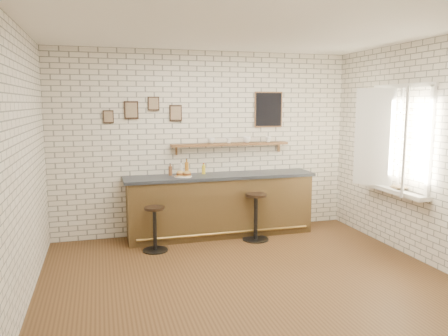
{
  "coord_description": "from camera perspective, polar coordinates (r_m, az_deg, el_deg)",
  "views": [
    {
      "loc": [
        -1.7,
        -5.03,
        2.16
      ],
      "look_at": [
        0.0,
        0.9,
        1.24
      ],
      "focal_mm": 35.0,
      "sensor_mm": 36.0,
      "label": 1
    }
  ],
  "objects": [
    {
      "name": "wall_shelf",
      "position": [
        7.28,
        0.85,
        3.11
      ],
      "size": [
        2.0,
        0.18,
        0.18
      ],
      "color": "brown",
      "rests_on": "ground"
    },
    {
      "name": "ciabatta_sandwich",
      "position": [
        6.89,
        -5.29,
        -0.72
      ],
      "size": [
        0.25,
        0.17,
        0.08
      ],
      "color": "tan",
      "rests_on": "sandwich_plate"
    },
    {
      "name": "back_wall_decor",
      "position": [
        7.27,
        -0.65,
        7.59
      ],
      "size": [
        2.96,
        0.02,
        0.56
      ],
      "color": "black",
      "rests_on": "ground"
    },
    {
      "name": "shelf_cup_a",
      "position": [
        7.18,
        -1.65,
        3.58
      ],
      "size": [
        0.14,
        0.14,
        0.09
      ],
      "primitive_type": "imported",
      "rotation": [
        0.0,
        0.0,
        0.22
      ],
      "color": "white",
      "rests_on": "wall_shelf"
    },
    {
      "name": "book_upper",
      "position": [
        6.78,
        21.36,
        -2.3
      ],
      "size": [
        0.23,
        0.28,
        0.02
      ],
      "primitive_type": "imported",
      "rotation": [
        0.0,
        0.0,
        -0.26
      ],
      "color": "tan",
      "rests_on": "book_lower"
    },
    {
      "name": "shelf_cup_c",
      "position": [
        7.36,
        3.02,
        3.73
      ],
      "size": [
        0.18,
        0.18,
        0.1
      ],
      "primitive_type": "imported",
      "rotation": [
        0.0,
        0.0,
        1.08
      ],
      "color": "white",
      "rests_on": "wall_shelf"
    },
    {
      "name": "bitters_bottle_amber",
      "position": [
        7.08,
        -4.89,
        -0.02
      ],
      "size": [
        0.06,
        0.06,
        0.26
      ],
      "color": "#995C18",
      "rests_on": "bar_counter"
    },
    {
      "name": "sandwich_plate",
      "position": [
        6.9,
        -5.37,
        -1.09
      ],
      "size": [
        0.28,
        0.28,
        0.01
      ],
      "primitive_type": "cylinder",
      "color": "white",
      "rests_on": "bar_counter"
    },
    {
      "name": "window_sill",
      "position": [
        6.84,
        21.2,
        -2.71
      ],
      "size": [
        0.2,
        1.35,
        0.06
      ],
      "color": "white",
      "rests_on": "ground"
    },
    {
      "name": "bar_counter",
      "position": [
        7.18,
        -0.46,
        -4.83
      ],
      "size": [
        3.1,
        0.65,
        1.01
      ],
      "color": "#503B1D",
      "rests_on": "ground"
    },
    {
      "name": "potato_chips",
      "position": [
        6.89,
        -5.53,
        -1.04
      ],
      "size": [
        0.26,
        0.18,
        0.0
      ],
      "color": "#E2A050",
      "rests_on": "sandwich_plate"
    },
    {
      "name": "bitters_bottle_white",
      "position": [
        7.07,
        -5.61,
        -0.2
      ],
      "size": [
        0.06,
        0.06,
        0.22
      ],
      "color": "silver",
      "rests_on": "bar_counter"
    },
    {
      "name": "casement_window",
      "position": [
        6.72,
        21.25,
        3.56
      ],
      "size": [
        0.4,
        1.3,
        1.56
      ],
      "color": "white",
      "rests_on": "ground"
    },
    {
      "name": "shelf_cup_d",
      "position": [
        7.49,
        5.8,
        3.74
      ],
      "size": [
        0.12,
        0.12,
        0.09
      ],
      "primitive_type": "imported",
      "rotation": [
        0.0,
        0.0,
        -0.19
      ],
      "color": "white",
      "rests_on": "wall_shelf"
    },
    {
      "name": "ground",
      "position": [
        5.73,
        2.53,
        -13.65
      ],
      "size": [
        5.0,
        5.0,
        0.0
      ],
      "primitive_type": "plane",
      "color": "brown",
      "rests_on": "ground"
    },
    {
      "name": "shelf_cup_b",
      "position": [
        7.26,
        0.64,
        3.6
      ],
      "size": [
        0.12,
        0.12,
        0.08
      ],
      "primitive_type": "imported",
      "rotation": [
        0.0,
        0.0,
        0.91
      ],
      "color": "white",
      "rests_on": "wall_shelf"
    },
    {
      "name": "bitters_bottle_brown",
      "position": [
        7.04,
        -7.02,
        -0.34
      ],
      "size": [
        0.06,
        0.06,
        0.19
      ],
      "color": "brown",
      "rests_on": "bar_counter"
    },
    {
      "name": "bar_stool_right",
      "position": [
        6.96,
        4.17,
        -6.16
      ],
      "size": [
        0.43,
        0.43,
        0.75
      ],
      "color": "black",
      "rests_on": "ground"
    },
    {
      "name": "book_lower",
      "position": [
        6.8,
        21.2,
        -2.42
      ],
      "size": [
        0.2,
        0.24,
        0.02
      ],
      "primitive_type": "imported",
      "rotation": [
        0.0,
        0.0,
        -0.17
      ],
      "color": "tan",
      "rests_on": "window_sill"
    },
    {
      "name": "condiment_bottle_yellow",
      "position": [
        7.14,
        -2.67,
        -0.18
      ],
      "size": [
        0.06,
        0.06,
        0.18
      ],
      "color": "yellow",
      "rests_on": "bar_counter"
    },
    {
      "name": "bar_stool_left",
      "position": [
        6.52,
        -9.02,
        -7.67
      ],
      "size": [
        0.37,
        0.37,
        0.66
      ],
      "color": "black",
      "rests_on": "ground"
    }
  ]
}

